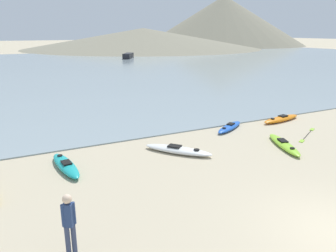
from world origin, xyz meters
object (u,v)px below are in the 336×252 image
Objects in this scene: moored_boat_0 at (128,56)px; loose_paddle at (307,135)px; kayak_on_sand_2 at (178,150)px; kayak_on_sand_0 at (284,144)px; kayak_on_sand_1 at (66,165)px; person_near_foreground at (69,221)px; kayak_on_sand_3 at (230,127)px; kayak_on_sand_5 at (281,119)px.

loose_paddle is (-8.65, -49.85, -0.53)m from moored_boat_0.
kayak_on_sand_0 is at bearing -17.95° from kayak_on_sand_2.
person_near_foreground is (-0.81, -5.29, 0.77)m from kayak_on_sand_1.
person_near_foreground is 0.34× the size of moored_boat_0.
loose_paddle is (2.42, 0.75, -0.11)m from kayak_on_sand_0.
kayak_on_sand_3 is at bearing 34.73° from person_near_foreground.
kayak_on_sand_3 reaches higher than kayak_on_sand_0.
person_near_foreground is at bearing -138.59° from kayak_on_sand_2.
loose_paddle is (2.91, -2.66, -0.11)m from kayak_on_sand_3.
kayak_on_sand_1 reaches higher than kayak_on_sand_3.
kayak_on_sand_1 is (-9.41, 1.97, 0.02)m from kayak_on_sand_0.
kayak_on_sand_0 is 3.45m from kayak_on_sand_3.
kayak_on_sand_2 is 4.62m from kayak_on_sand_3.
kayak_on_sand_1 reaches higher than kayak_on_sand_2.
kayak_on_sand_3 is (8.92, 1.45, -0.02)m from kayak_on_sand_1.
kayak_on_sand_0 reaches higher than loose_paddle.
kayak_on_sand_1 is 9.03m from kayak_on_sand_3.
kayak_on_sand_0 is at bearing 18.02° from person_near_foreground.
kayak_on_sand_1 is 1.10× the size of kayak_on_sand_3.
kayak_on_sand_3 is 3.77m from kayak_on_sand_5.
kayak_on_sand_3 is at bearing 98.24° from kayak_on_sand_0.
kayak_on_sand_3 is 0.84× the size of kayak_on_sand_5.
loose_paddle is (11.83, -1.22, -0.14)m from kayak_on_sand_1.
person_near_foreground reaches higher than kayak_on_sand_5.
kayak_on_sand_1 is at bearing -112.83° from moored_boat_0.
moored_boat_0 is (15.78, 49.08, 0.40)m from kayak_on_sand_2.
kayak_on_sand_2 is at bearing -5.37° from kayak_on_sand_1.
moored_boat_0 is (11.06, 50.61, 0.42)m from kayak_on_sand_0.
person_near_foreground is at bearing -145.27° from kayak_on_sand_3.
kayak_on_sand_5 reaches higher than kayak_on_sand_2.
kayak_on_sand_0 is 0.66× the size of moored_boat_0.
kayak_on_sand_5 reaches higher than loose_paddle.
kayak_on_sand_3 is 48.59m from moored_boat_0.
kayak_on_sand_2 is 1.78× the size of person_near_foreground.
kayak_on_sand_1 is 1.13× the size of loose_paddle.
moored_boat_0 is (21.28, 53.93, -0.38)m from person_near_foreground.
kayak_on_sand_2 is 1.13× the size of loose_paddle.
kayak_on_sand_1 is at bearing 174.63° from kayak_on_sand_2.
kayak_on_sand_1 is 0.61× the size of moored_boat_0.
kayak_on_sand_0 is at bearing -133.92° from kayak_on_sand_5.
kayak_on_sand_2 is at bearing -166.81° from kayak_on_sand_5.
person_near_foreground reaches higher than kayak_on_sand_1.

